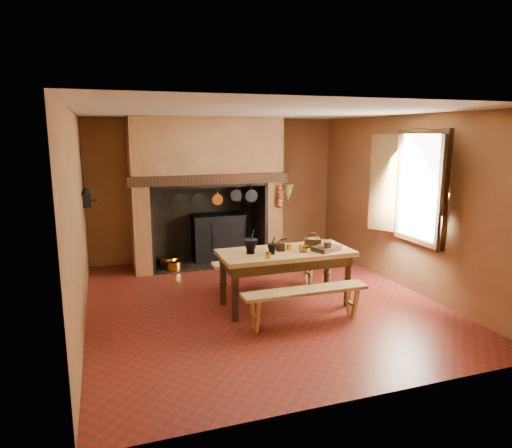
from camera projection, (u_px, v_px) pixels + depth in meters
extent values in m
plane|color=maroon|center=(261.00, 301.00, 6.92)|extent=(5.50, 5.50, 0.00)
plane|color=silver|center=(261.00, 112.00, 6.37)|extent=(5.50, 5.50, 0.00)
cube|color=olive|center=(216.00, 189.00, 9.20)|extent=(5.00, 0.02, 2.80)
cube|color=olive|center=(78.00, 221.00, 5.86)|extent=(0.02, 5.50, 2.80)
cube|color=olive|center=(405.00, 202.00, 7.44)|extent=(0.02, 5.50, 2.80)
cube|color=olive|center=(362.00, 259.00, 4.09)|extent=(5.00, 0.02, 2.80)
cube|color=olive|center=(139.00, 195.00, 8.30)|extent=(0.30, 0.90, 2.80)
cube|color=olive|center=(268.00, 190.00, 9.08)|extent=(0.30, 0.90, 2.80)
cube|color=olive|center=(205.00, 150.00, 8.53)|extent=(2.20, 0.90, 1.20)
cube|color=black|center=(211.00, 179.00, 8.26)|extent=(2.95, 0.22, 0.18)
cube|color=black|center=(202.00, 220.00, 9.20)|extent=(2.20, 0.06, 1.60)
cube|color=black|center=(208.00, 263.00, 8.96)|extent=(2.20, 0.90, 0.02)
cube|color=black|center=(218.00, 238.00, 9.09)|extent=(1.00, 0.50, 0.90)
cube|color=black|center=(218.00, 215.00, 8.98)|extent=(1.04, 0.54, 0.04)
cube|color=black|center=(221.00, 236.00, 8.83)|extent=(0.35, 0.02, 0.45)
cylinder|color=black|center=(244.00, 197.00, 9.11)|extent=(0.10, 0.10, 0.70)
cylinder|color=gold|center=(214.00, 237.00, 8.77)|extent=(0.03, 0.03, 0.03)
cylinder|color=gold|center=(229.00, 236.00, 8.86)|extent=(0.03, 0.03, 0.03)
cylinder|color=gold|center=(169.00, 262.00, 8.71)|extent=(0.40, 0.40, 0.20)
cylinder|color=gold|center=(174.00, 265.00, 8.49)|extent=(0.34, 0.34, 0.18)
cube|color=black|center=(158.00, 262.00, 8.74)|extent=(0.18, 0.18, 0.16)
cone|color=olive|center=(288.00, 194.00, 8.69)|extent=(0.20, 0.20, 0.35)
cube|color=white|center=(422.00, 187.00, 7.00)|extent=(0.02, 1.00, 1.60)
cube|color=#372411|center=(424.00, 131.00, 6.83)|extent=(0.08, 1.16, 0.08)
cube|color=#372411|center=(416.00, 240.00, 7.15)|extent=(0.08, 1.16, 0.08)
cube|color=#372411|center=(440.00, 193.00, 6.29)|extent=(0.29, 0.39, 1.60)
cube|color=#372411|center=(383.00, 183.00, 7.56)|extent=(0.29, 0.39, 1.60)
cube|color=black|center=(87.00, 200.00, 7.32)|extent=(0.12, 0.12, 0.22)
cone|color=black|center=(86.00, 191.00, 7.29)|extent=(0.16, 0.16, 0.10)
cylinder|color=black|center=(93.00, 200.00, 7.34)|extent=(0.12, 0.02, 0.02)
cube|color=tan|center=(285.00, 253.00, 6.61)|extent=(1.93, 0.86, 0.06)
cube|color=#372411|center=(285.00, 260.00, 6.63)|extent=(1.80, 0.73, 0.15)
cylinder|color=#372411|center=(235.00, 294.00, 6.12)|extent=(0.10, 0.10, 0.77)
cylinder|color=#372411|center=(348.00, 281.00, 6.66)|extent=(0.10, 0.10, 0.77)
cylinder|color=#372411|center=(223.00, 280.00, 6.72)|extent=(0.10, 0.10, 0.77)
cylinder|color=#372411|center=(327.00, 269.00, 7.26)|extent=(0.10, 0.10, 0.77)
cube|color=tan|center=(305.00, 291.00, 6.02)|extent=(1.73, 0.30, 0.04)
cube|color=tan|center=(268.00, 261.00, 7.37)|extent=(1.80, 0.31, 0.04)
cylinder|color=black|center=(251.00, 252.00, 6.45)|extent=(0.12, 0.12, 0.04)
cone|color=black|center=(251.00, 245.00, 6.43)|extent=(0.20, 0.20, 0.17)
cylinder|color=black|center=(252.00, 235.00, 6.41)|extent=(0.08, 0.05, 0.17)
cylinder|color=black|center=(272.00, 253.00, 6.42)|extent=(0.09, 0.09, 0.03)
cone|color=black|center=(272.00, 248.00, 6.40)|extent=(0.15, 0.15, 0.12)
cylinder|color=black|center=(273.00, 241.00, 6.39)|extent=(0.06, 0.04, 0.12)
cube|color=#372411|center=(280.00, 247.00, 6.59)|extent=(0.14, 0.14, 0.12)
cylinder|color=gold|center=(281.00, 242.00, 6.58)|extent=(0.09, 0.09, 0.03)
cylinder|color=black|center=(284.00, 239.00, 6.59)|extent=(0.10, 0.04, 0.03)
cylinder|color=gold|center=(268.00, 256.00, 6.17)|extent=(0.09, 0.09, 0.09)
cylinder|color=gold|center=(289.00, 247.00, 6.64)|extent=(0.10, 0.10, 0.08)
imported|color=#B1A888|center=(320.00, 244.00, 6.88)|extent=(0.39, 0.39, 0.07)
cylinder|color=brown|center=(328.00, 247.00, 6.53)|extent=(0.15, 0.15, 0.15)
cylinder|color=beige|center=(310.00, 243.00, 6.77)|extent=(0.08, 0.08, 0.14)
cube|color=#4E2A17|center=(312.00, 243.00, 6.80)|extent=(0.28, 0.24, 0.13)
torus|color=#4E2A17|center=(313.00, 238.00, 6.79)|extent=(0.19, 0.08, 0.19)
cube|color=#372411|center=(326.00, 248.00, 6.60)|extent=(0.45, 0.39, 0.07)
imported|color=gold|center=(303.00, 249.00, 6.53)|extent=(0.15, 0.15, 0.10)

